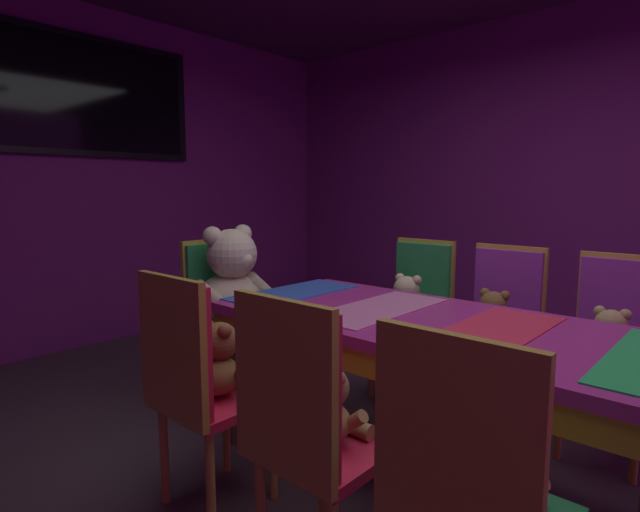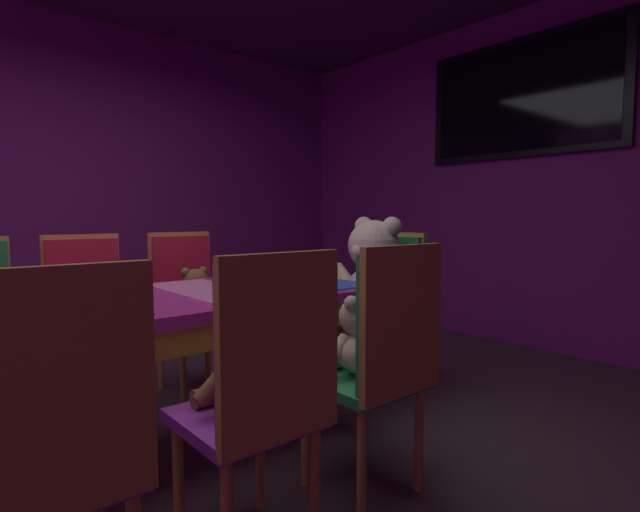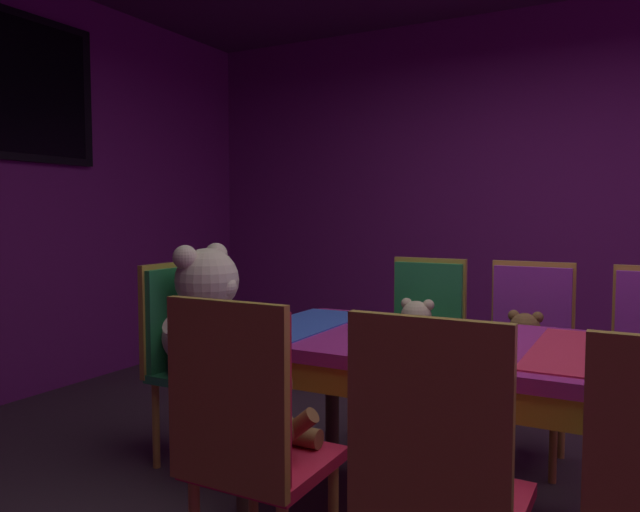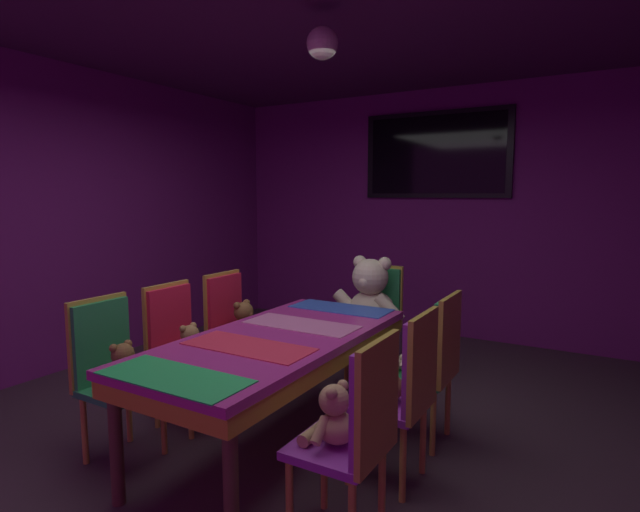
# 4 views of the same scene
# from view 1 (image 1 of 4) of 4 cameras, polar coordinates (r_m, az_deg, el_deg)

# --- Properties ---
(ground_plane) EXTENTS (7.90, 7.90, 0.00)m
(ground_plane) POSITION_cam_1_polar(r_m,az_deg,el_deg) (2.56, 12.03, -23.21)
(ground_plane) COLOR #3F2D38
(wall_back) EXTENTS (5.20, 0.12, 2.80)m
(wall_back) POSITION_cam_1_polar(r_m,az_deg,el_deg) (4.68, -24.11, 8.05)
(wall_back) COLOR #721E72
(wall_back) RESTS_ON ground_plane
(wall_right) EXTENTS (0.12, 6.40, 2.80)m
(wall_right) POSITION_cam_1_polar(r_m,az_deg,el_deg) (4.66, 28.82, 7.78)
(wall_right) COLOR #721E72
(wall_right) RESTS_ON ground_plane
(banquet_table) EXTENTS (0.90, 2.02, 0.75)m
(banquet_table) POSITION_cam_1_polar(r_m,az_deg,el_deg) (2.30, 12.48, -9.08)
(banquet_table) COLOR #B22D8C
(banquet_table) RESTS_ON ground_plane
(chair_left_0) EXTENTS (0.42, 0.41, 0.98)m
(chair_left_0) POSITION_cam_1_polar(r_m,az_deg,el_deg) (1.38, 16.16, -23.54)
(chair_left_0) COLOR #268C4C
(chair_left_0) RESTS_ON ground_plane
(teddy_left_0) EXTENTS (0.23, 0.29, 0.28)m
(teddy_left_0) POSITION_cam_1_polar(r_m,az_deg,el_deg) (1.50, 18.68, -21.74)
(teddy_left_0) COLOR brown
(teddy_left_0) RESTS_ON chair_left_0
(chair_left_1) EXTENTS (0.42, 0.41, 0.98)m
(chair_left_1) POSITION_cam_1_polar(r_m,az_deg,el_deg) (1.66, -2.13, -17.65)
(chair_left_1) COLOR red
(chair_left_1) RESTS_ON ground_plane
(teddy_left_1) EXTENTS (0.21, 0.28, 0.26)m
(teddy_left_1) POSITION_cam_1_polar(r_m,az_deg,el_deg) (1.76, 1.23, -16.96)
(teddy_left_1) COLOR #9E7247
(teddy_left_1) RESTS_ON chair_left_1
(chair_left_2) EXTENTS (0.42, 0.41, 0.98)m
(chair_left_2) POSITION_cam_1_polar(r_m,az_deg,el_deg) (2.08, -14.41, -12.56)
(chair_left_2) COLOR red
(chair_left_2) RESTS_ON ground_plane
(teddy_left_2) EXTENTS (0.26, 0.33, 0.32)m
(teddy_left_2) POSITION_cam_1_polar(r_m,az_deg,el_deg) (2.16, -11.12, -11.79)
(teddy_left_2) COLOR brown
(teddy_left_2) RESTS_ON chair_left_2
(chair_right_0) EXTENTS (0.42, 0.41, 0.98)m
(chair_right_0) POSITION_cam_1_polar(r_m,az_deg,el_deg) (2.91, 30.51, -7.56)
(chair_right_0) COLOR purple
(chair_right_0) RESTS_ON ground_plane
(teddy_right_0) EXTENTS (0.24, 0.31, 0.29)m
(teddy_right_0) POSITION_cam_1_polar(r_m,az_deg,el_deg) (2.78, 29.89, -8.50)
(teddy_right_0) COLOR tan
(teddy_right_0) RESTS_ON chair_right_0
(chair_right_1) EXTENTS (0.42, 0.41, 0.98)m
(chair_right_1) POSITION_cam_1_polar(r_m,az_deg,el_deg) (3.07, 19.96, -6.21)
(chair_right_1) COLOR purple
(chair_right_1) RESTS_ON ground_plane
(teddy_right_1) EXTENTS (0.25, 0.32, 0.30)m
(teddy_right_1) POSITION_cam_1_polar(r_m,az_deg,el_deg) (2.95, 18.89, -6.95)
(teddy_right_1) COLOR brown
(teddy_right_1) RESTS_ON chair_right_1
(chair_right_2) EXTENTS (0.42, 0.41, 0.98)m
(chair_right_2) POSITION_cam_1_polar(r_m,az_deg,el_deg) (3.30, 11.03, -4.99)
(chair_right_2) COLOR #268C4C
(chair_right_2) RESTS_ON ground_plane
(teddy_right_2) EXTENTS (0.27, 0.34, 0.32)m
(teddy_right_2) POSITION_cam_1_polar(r_m,az_deg,el_deg) (3.17, 9.66, -5.43)
(teddy_right_2) COLOR beige
(teddy_right_2) RESTS_ON chair_right_2
(throne_chair) EXTENTS (0.41, 0.42, 0.98)m
(throne_chair) POSITION_cam_1_polar(r_m,az_deg,el_deg) (3.32, -11.51, -4.91)
(throne_chair) COLOR #268C4C
(throne_chair) RESTS_ON ground_plane
(king_teddy_bear) EXTENTS (0.66, 0.51, 0.62)m
(king_teddy_bear) POSITION_cam_1_polar(r_m,az_deg,el_deg) (3.17, -9.75, -3.11)
(king_teddy_bear) COLOR beige
(king_teddy_bear) RESTS_ON throne_chair
(wall_tv) EXTENTS (1.65, 0.06, 0.96)m
(wall_tv) POSITION_cam_1_polar(r_m,az_deg,el_deg) (4.66, -24.07, 16.10)
(wall_tv) COLOR black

